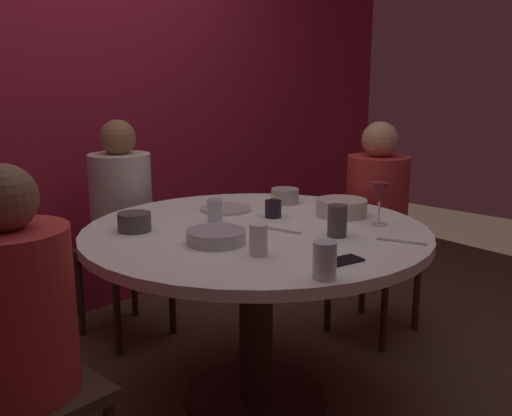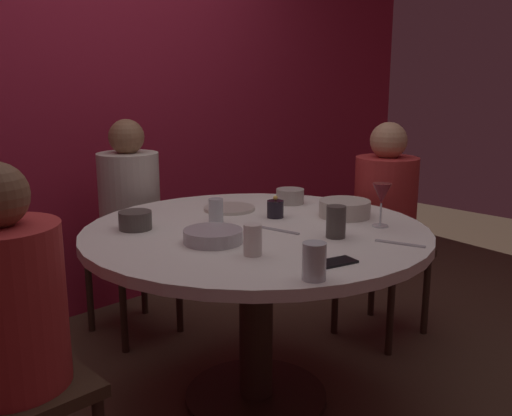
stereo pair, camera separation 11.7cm
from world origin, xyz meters
name	(u,v)px [view 1 (the left image)]	position (x,y,z in m)	size (l,w,h in m)	color
ground_plane	(256,398)	(0.00, 0.00, 0.00)	(8.00, 8.00, 0.00)	#4C3828
back_wall	(65,85)	(0.00, 1.40, 1.30)	(6.00, 0.10, 2.60)	maroon
dining_table	(256,264)	(0.00, 0.00, 0.61)	(1.37, 1.37, 0.76)	white
seated_diner_left	(14,316)	(-0.98, 0.00, 0.70)	(0.40, 0.40, 1.12)	#3F2D1E
seated_diner_back	(121,206)	(0.00, 0.93, 0.70)	(0.40, 0.40, 1.14)	#3F2D1E
seated_diner_right	(377,205)	(0.92, 0.00, 0.70)	(0.40, 0.40, 1.13)	#3F2D1E
candle_holder	(273,209)	(0.18, 0.06, 0.80)	(0.07, 0.07, 0.10)	black
wine_glass	(380,194)	(0.37, -0.34, 0.89)	(0.08, 0.08, 0.18)	silver
dinner_plate	(226,209)	(0.13, 0.30, 0.76)	(0.23, 0.23, 0.01)	beige
cell_phone	(342,261)	(-0.13, -0.50, 0.76)	(0.07, 0.14, 0.01)	black
bowl_serving_large	(216,237)	(-0.26, -0.04, 0.78)	(0.22, 0.22, 0.05)	#B7B7BC
bowl_salad_center	(285,196)	(0.43, 0.21, 0.79)	(0.13, 0.13, 0.07)	#B2ADA3
bowl_small_white	(341,207)	(0.40, -0.13, 0.79)	(0.22, 0.22, 0.07)	beige
bowl_sauce_side	(134,222)	(-0.36, 0.31, 0.79)	(0.13, 0.13, 0.07)	#4C4742
cup_near_candle	(337,221)	(0.11, -0.31, 0.82)	(0.07, 0.07, 0.12)	#4C4742
cup_by_left_diner	(325,260)	(-0.29, -0.55, 0.81)	(0.07, 0.07, 0.11)	silver
cup_by_right_diner	(215,211)	(-0.06, 0.17, 0.81)	(0.06, 0.06, 0.10)	silver
cup_center_front	(258,240)	(-0.26, -0.25, 0.81)	(0.06, 0.06, 0.11)	silver
fork_near_plate	(280,230)	(0.03, -0.10, 0.76)	(0.02, 0.18, 0.01)	#B7B7BC
knife_near_plate	(401,241)	(0.21, -0.53, 0.76)	(0.02, 0.18, 0.01)	#B7B7BC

